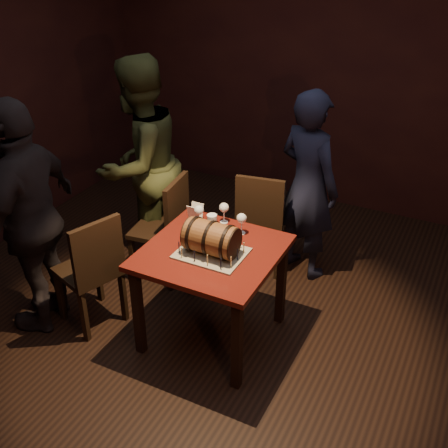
# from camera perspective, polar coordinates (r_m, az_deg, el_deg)

# --- Properties ---
(room_shell) EXTENTS (5.04, 5.04, 2.80)m
(room_shell) POSITION_cam_1_polar(r_m,az_deg,el_deg) (3.49, -0.21, 6.01)
(room_shell) COLOR black
(room_shell) RESTS_ON ground
(pub_table) EXTENTS (0.90, 0.90, 0.75)m
(pub_table) POSITION_cam_1_polar(r_m,az_deg,el_deg) (3.89, -1.24, -4.02)
(pub_table) COLOR #450F0B
(pub_table) RESTS_ON ground
(cake_board) EXTENTS (0.45, 0.35, 0.01)m
(cake_board) POSITION_cam_1_polar(r_m,az_deg,el_deg) (3.79, -1.28, -2.98)
(cake_board) COLOR gray
(cake_board) RESTS_ON pub_table
(barrel_cake) EXTENTS (0.41, 0.24, 0.24)m
(barrel_cake) POSITION_cam_1_polar(r_m,az_deg,el_deg) (3.73, -1.31, -1.45)
(barrel_cake) COLOR brown
(barrel_cake) RESTS_ON cake_board
(birthday_candles) EXTENTS (0.40, 0.30, 0.09)m
(birthday_candles) POSITION_cam_1_polar(r_m,az_deg,el_deg) (3.76, -1.29, -2.39)
(birthday_candles) COLOR #F2DA91
(birthday_candles) RESTS_ON cake_board
(wine_glass_left) EXTENTS (0.07, 0.07, 0.16)m
(wine_glass_left) POSITION_cam_1_polar(r_m,az_deg,el_deg) (4.07, -2.57, 1.33)
(wine_glass_left) COLOR silver
(wine_glass_left) RESTS_ON pub_table
(wine_glass_mid) EXTENTS (0.07, 0.07, 0.16)m
(wine_glass_mid) POSITION_cam_1_polar(r_m,az_deg,el_deg) (4.10, -0.00, 1.59)
(wine_glass_mid) COLOR silver
(wine_glass_mid) RESTS_ON pub_table
(wine_glass_right) EXTENTS (0.07, 0.07, 0.16)m
(wine_glass_right) POSITION_cam_1_polar(r_m,az_deg,el_deg) (3.96, 1.80, 0.50)
(wine_glass_right) COLOR silver
(wine_glass_right) RESTS_ON pub_table
(pint_of_ale) EXTENTS (0.07, 0.07, 0.15)m
(pint_of_ale) POSITION_cam_1_polar(r_m,az_deg,el_deg) (3.99, -1.22, -0.05)
(pint_of_ale) COLOR silver
(pint_of_ale) RESTS_ON pub_table
(menu_card) EXTENTS (0.10, 0.05, 0.13)m
(menu_card) POSITION_cam_1_polar(r_m,az_deg,el_deg) (4.15, -2.93, 1.13)
(menu_card) COLOR white
(menu_card) RESTS_ON pub_table
(chair_back) EXTENTS (0.46, 0.46, 0.93)m
(chair_back) POSITION_cam_1_polar(r_m,az_deg,el_deg) (4.69, 3.86, 0.65)
(chair_back) COLOR black
(chair_back) RESTS_ON ground
(chair_left_rear) EXTENTS (0.44, 0.44, 0.93)m
(chair_left_rear) POSITION_cam_1_polar(r_m,az_deg,el_deg) (4.62, -5.85, 0.01)
(chair_left_rear) COLOR black
(chair_left_rear) RESTS_ON ground
(chair_left_front) EXTENTS (0.51, 0.51, 0.93)m
(chair_left_front) POSITION_cam_1_polar(r_m,az_deg,el_deg) (4.17, -13.18, -4.28)
(chair_left_front) COLOR black
(chair_left_front) RESTS_ON ground
(person_back) EXTENTS (0.69, 0.59, 1.61)m
(person_back) POSITION_cam_1_polar(r_m,az_deg,el_deg) (4.63, 8.54, 3.86)
(person_back) COLOR black
(person_back) RESTS_ON ground
(person_left_rear) EXTENTS (0.80, 0.96, 1.81)m
(person_left_rear) POSITION_cam_1_polar(r_m,az_deg,el_deg) (4.77, -8.55, 6.02)
(person_left_rear) COLOR #3A3F1F
(person_left_rear) RESTS_ON ground
(person_left_front) EXTENTS (0.64, 1.10, 1.76)m
(person_left_front) POSITION_cam_1_polar(r_m,az_deg,el_deg) (4.17, -18.94, 0.52)
(person_left_front) COLOR black
(person_left_front) RESTS_ON ground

